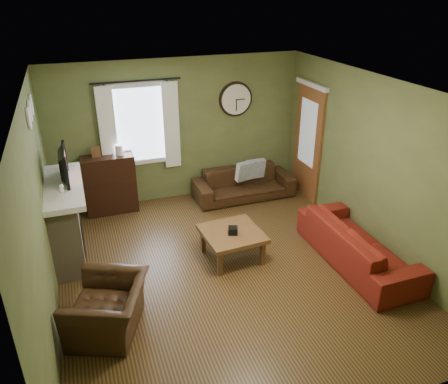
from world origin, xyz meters
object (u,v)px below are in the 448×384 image
object	(u,v)px
coffee_table	(232,245)
sofa_red	(358,244)
sofa_brown	(244,184)
armchair	(108,308)
bookshelf	(110,184)

from	to	relation	value
coffee_table	sofa_red	bearing A→B (deg)	-23.21
sofa_brown	armchair	size ratio (longest dim) A/B	1.98
bookshelf	coffee_table	distance (m)	2.61
sofa_brown	sofa_red	distance (m)	2.69
sofa_brown	coffee_table	distance (m)	2.08
sofa_brown	sofa_red	xyz separation A→B (m)	(0.75, -2.58, 0.03)
armchair	coffee_table	world-z (taller)	armchair
sofa_red	armchair	world-z (taller)	sofa_red
bookshelf	sofa_brown	world-z (taller)	bookshelf
armchair	sofa_brown	bearing A→B (deg)	157.42
sofa_red	coffee_table	size ratio (longest dim) A/B	2.53
sofa_red	coffee_table	bearing A→B (deg)	66.79
sofa_red	coffee_table	world-z (taller)	sofa_red
sofa_brown	armchair	distance (m)	3.97
armchair	coffee_table	bearing A→B (deg)	138.92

